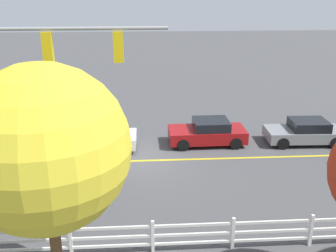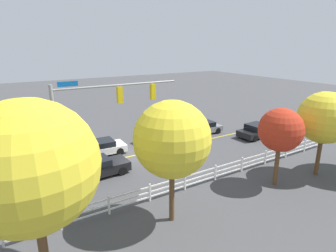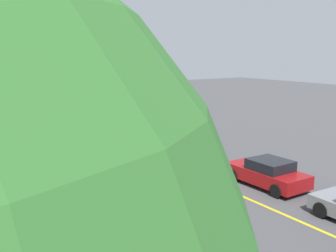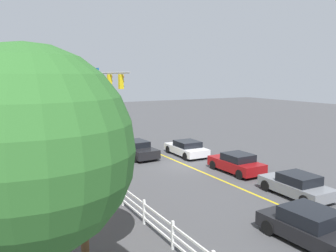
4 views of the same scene
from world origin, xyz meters
TOP-DOWN VIEW (x-y plane):
  - ground_plane at (0.00, 0.00)m, footprint 120.00×120.00m
  - lane_center_stripe at (-4.00, 0.00)m, footprint 28.00×0.16m
  - signal_assembly at (4.33, 4.70)m, footprint 7.90×0.38m
  - car_0 at (-9.00, -1.80)m, footprint 4.20×2.03m
  - car_1 at (3.89, 2.15)m, footprint 4.59×2.14m
  - car_2 at (2.35, -1.72)m, footprint 4.41×2.14m
  - car_3 at (-3.67, -2.02)m, footprint 4.15×2.01m
  - white_rail_fence at (-3.00, 7.14)m, footprint 26.10×0.10m
  - tree_4 at (2.07, 9.41)m, footprint 3.96×3.96m

SIDE VIEW (x-z plane):
  - ground_plane at x=0.00m, z-range 0.00..0.00m
  - lane_center_stripe at x=-4.00m, z-range 0.00..0.01m
  - white_rail_fence at x=-3.00m, z-range 0.03..1.18m
  - car_2 at x=2.35m, z-range -0.01..1.26m
  - car_0 at x=-9.00m, z-range -0.02..1.29m
  - car_1 at x=3.89m, z-range -0.01..1.33m
  - car_3 at x=-3.67m, z-range -0.02..1.35m
  - tree_4 at x=2.07m, z-range 1.32..7.95m
  - signal_assembly at x=4.33m, z-range 1.50..8.77m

